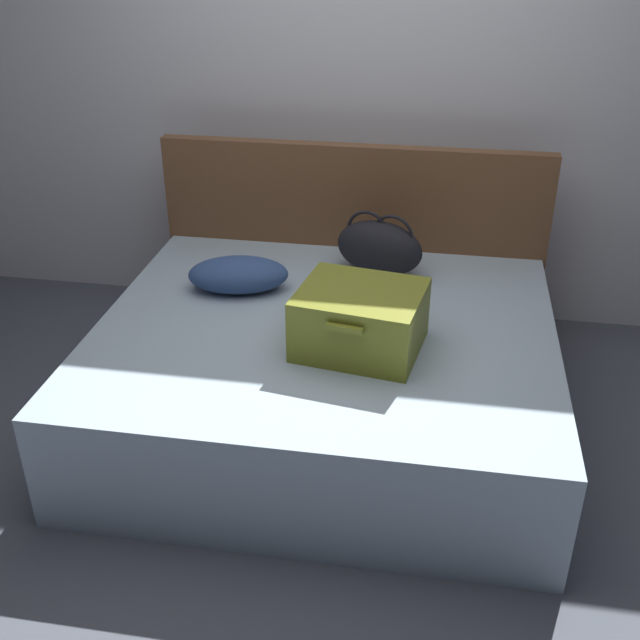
% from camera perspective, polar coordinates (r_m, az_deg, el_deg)
% --- Properties ---
extents(ground_plane, '(12.00, 12.00, 0.00)m').
position_cam_1_polar(ground_plane, '(3.31, -0.79, -11.56)').
color(ground_plane, '#4C515B').
extents(back_wall, '(8.00, 0.10, 2.60)m').
position_cam_1_polar(back_wall, '(4.24, 3.26, 17.29)').
color(back_wall, silver).
rests_on(back_wall, ground).
extents(bed, '(1.98, 1.74, 0.51)m').
position_cam_1_polar(bed, '(3.47, 0.36, -4.12)').
color(bed, '#99ADBC').
rests_on(bed, ground).
extents(headboard, '(2.02, 0.08, 1.05)m').
position_cam_1_polar(headboard, '(4.14, 2.41, 5.83)').
color(headboard, brown).
rests_on(headboard, ground).
extents(hard_case_large, '(0.55, 0.49, 0.26)m').
position_cam_1_polar(hard_case_large, '(3.12, 2.99, 0.07)').
color(hard_case_large, olive).
rests_on(hard_case_large, bed).
extents(duffel_bag, '(0.48, 0.33, 0.32)m').
position_cam_1_polar(duffel_bag, '(3.77, 4.43, 5.41)').
color(duffel_bag, black).
rests_on(duffel_bag, bed).
extents(pillow_near_headboard, '(0.51, 0.34, 0.16)m').
position_cam_1_polar(pillow_near_headboard, '(3.63, -6.09, 3.37)').
color(pillow_near_headboard, navy).
rests_on(pillow_near_headboard, bed).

